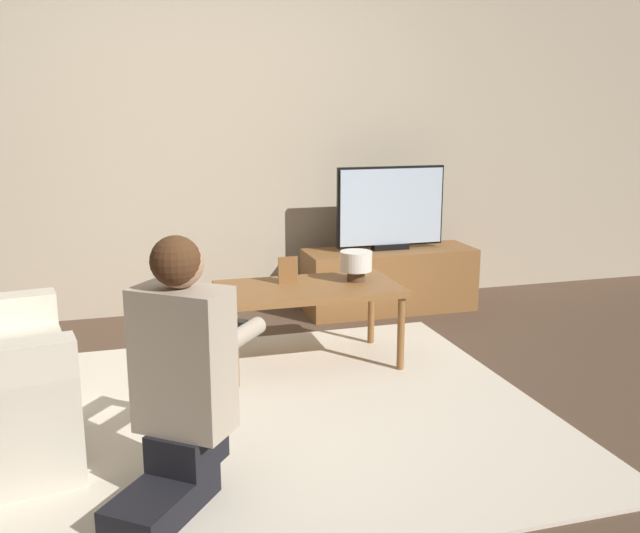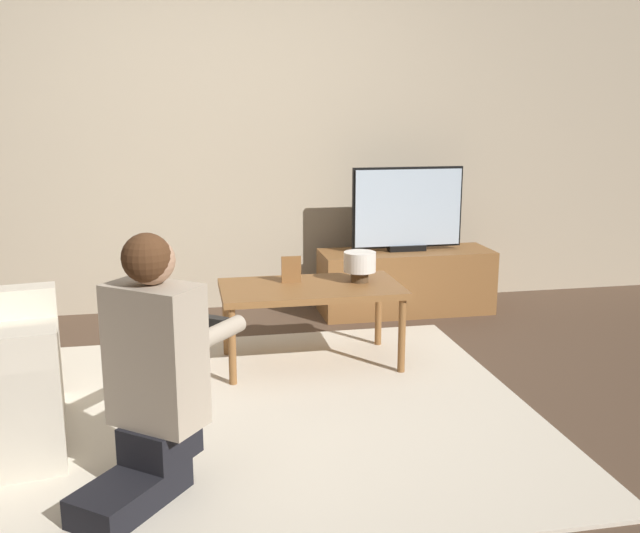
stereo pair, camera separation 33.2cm
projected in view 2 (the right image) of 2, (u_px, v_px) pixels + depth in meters
The scene contains 9 objects.
ground_plane at pixel (263, 415), 3.36m from camera, with size 10.00×10.00×0.00m, color brown.
wall_back at pixel (227, 124), 4.92m from camera, with size 10.00×0.06×2.60m.
rug at pixel (262, 414), 3.36m from camera, with size 2.54×2.29×0.02m.
tv_stand at pixel (406, 281), 5.00m from camera, with size 1.20×0.41×0.44m.
tv at pixel (408, 209), 4.89m from camera, with size 0.78×0.08×0.58m.
coffee_table at pixel (311, 294), 3.92m from camera, with size 0.99×0.54×0.46m.
person_kneeling at pixel (153, 369), 2.61m from camera, with size 0.68×0.78×0.98m.
picture_frame at pixel (291, 269), 3.96m from camera, with size 0.11×0.01×0.15m.
table_lamp at pixel (360, 264), 3.97m from camera, with size 0.18×0.18×0.17m.
Camera 2 is at (-0.34, -3.12, 1.43)m, focal length 40.00 mm.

